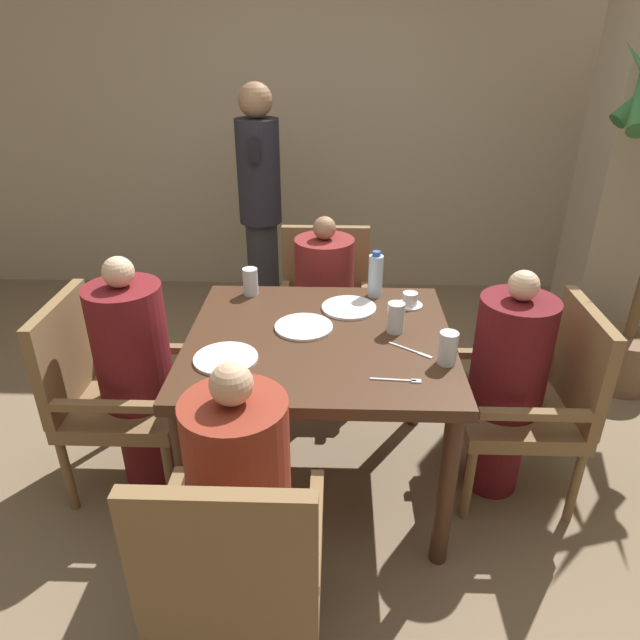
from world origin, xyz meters
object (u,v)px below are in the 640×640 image
chair_far_side (325,304)px  glass_tall_far (448,348)px  diner_in_left_chair (136,373)px  plate_dessert_center (226,358)px  plate_main_left (304,327)px  chair_near_corner (236,561)px  water_bottle (375,275)px  glass_tall_near (250,282)px  diner_in_far_chair (324,307)px  plate_main_right (349,308)px  diner_in_near_chair (242,509)px  chair_right_side (537,396)px  standing_host (260,205)px  teacup_with_saucer (410,300)px  glass_tall_mid (396,318)px  chair_left_side (107,388)px  diner_in_right_chair (506,384)px

chair_far_side → glass_tall_far: 1.26m
diner_in_left_chair → plate_dessert_center: bearing=-24.3°
plate_main_left → chair_near_corner: bearing=-98.8°
water_bottle → glass_tall_near: bearing=-179.7°
glass_tall_near → glass_tall_far: bearing=-36.2°
diner_in_far_chair → water_bottle: (0.25, -0.35, 0.34)m
plate_main_right → diner_in_near_chair: bearing=-108.6°
chair_right_side → standing_host: bearing=131.1°
chair_far_side → diner_in_near_chair: size_ratio=0.83×
diner_in_far_chair → standing_host: bearing=118.2°
diner_in_near_chair → teacup_with_saucer: bearing=59.6°
chair_near_corner → glass_tall_far: 1.07m
diner_in_near_chair → glass_tall_mid: diner_in_near_chair is taller
plate_dessert_center → diner_in_far_chair: bearing=69.7°
chair_right_side → chair_left_side: bearing=180.0°
chair_right_side → plate_main_right: size_ratio=3.64×
diner_in_far_chair → plate_main_left: 0.74m
teacup_with_saucer → glass_tall_far: 0.52m
water_bottle → glass_tall_mid: water_bottle is taller
diner_in_right_chair → teacup_with_saucer: 0.56m
chair_right_side → diner_in_near_chair: diner_in_near_chair is taller
plate_main_left → plate_dessert_center: same height
plate_main_left → water_bottle: (0.32, 0.35, 0.10)m
chair_right_side → diner_in_near_chair: 1.41m
glass_tall_far → plate_main_right: bearing=128.4°
diner_in_near_chair → teacup_with_saucer: diner_in_near_chair is taller
chair_near_corner → water_bottle: water_bottle is taller
diner_in_right_chair → plate_main_left: bearing=175.4°
chair_far_side → glass_tall_mid: size_ratio=6.92×
diner_in_right_chair → teacup_with_saucer: size_ratio=8.98×
chair_right_side → plate_main_right: 0.91m
chair_near_corner → plate_main_left: chair_near_corner is taller
diner_in_near_chair → plate_main_left: size_ratio=4.38×
diner_in_right_chair → plate_main_right: size_ratio=4.30×
diner_in_left_chair → diner_in_right_chair: (1.62, 0.00, -0.02)m
plate_dessert_center → glass_tall_near: bearing=88.9°
glass_tall_near → standing_host: bearing=94.8°
diner_in_left_chair → chair_left_side: bearing=180.0°
diner_in_far_chair → glass_tall_mid: (0.32, -0.72, 0.30)m
chair_right_side → diner_in_right_chair: diner_in_right_chair is taller
glass_tall_near → diner_in_left_chair: bearing=-138.0°
diner_in_right_chair → glass_tall_mid: 0.57m
diner_in_left_chair → chair_near_corner: diner_in_left_chair is taller
glass_tall_mid → chair_far_side: bearing=110.4°
chair_far_side → plate_dessert_center: size_ratio=3.64×
diner_in_far_chair → standing_host: standing_host is taller
diner_in_left_chair → plate_dessert_center: diner_in_left_chair is taller
chair_left_side → diner_in_near_chair: diner_in_near_chair is taller
diner_in_right_chair → glass_tall_far: size_ratio=8.18×
plate_dessert_center → glass_tall_near: 0.62m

